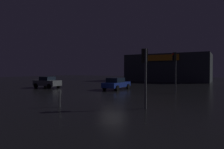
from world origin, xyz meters
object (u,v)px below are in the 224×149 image
at_px(car_near, 47,82).
at_px(car_far, 116,83).
at_px(traffic_signal_opposite, 145,65).
at_px(store_building, 168,68).
at_px(traffic_signal_main, 175,63).

height_order(car_near, car_far, car_near).
distance_m(traffic_signal_opposite, car_near, 18.58).
bearing_deg(traffic_signal_opposite, store_building, 101.39).
height_order(traffic_signal_opposite, car_far, traffic_signal_opposite).
distance_m(traffic_signal_main, traffic_signal_opposite, 9.44).
bearing_deg(car_near, store_building, 68.48).
relative_size(store_building, car_near, 4.50).
relative_size(traffic_signal_main, traffic_signal_opposite, 1.14).
distance_m(store_building, traffic_signal_opposite, 33.99).
bearing_deg(traffic_signal_opposite, car_near, 156.87).
relative_size(traffic_signal_main, car_far, 0.97).
bearing_deg(store_building, traffic_signal_opposite, -78.61).
bearing_deg(traffic_signal_main, car_far, 176.30).
bearing_deg(car_far, traffic_signal_opposite, -53.03).
distance_m(traffic_signal_main, car_near, 17.14).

